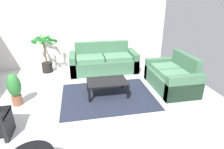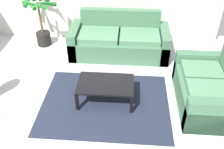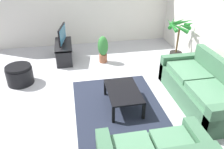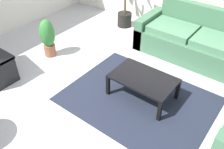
{
  "view_description": "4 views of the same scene",
  "coord_description": "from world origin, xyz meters",
  "px_view_note": "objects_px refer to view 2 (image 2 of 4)",
  "views": [
    {
      "loc": [
        -0.09,
        -3.24,
        2.21
      ],
      "look_at": [
        0.64,
        0.52,
        0.6
      ],
      "focal_mm": 29.27,
      "sensor_mm": 36.0,
      "label": 1
    },
    {
      "loc": [
        0.92,
        -2.69,
        3.09
      ],
      "look_at": [
        0.65,
        0.86,
        0.45
      ],
      "focal_mm": 41.33,
      "sensor_mm": 36.0,
      "label": 2
    },
    {
      "loc": [
        4.19,
        -0.21,
        2.82
      ],
      "look_at": [
        0.11,
        0.57,
        0.49
      ],
      "focal_mm": 37.03,
      "sensor_mm": 36.0,
      "label": 3
    },
    {
      "loc": [
        1.94,
        -1.86,
        2.64
      ],
      "look_at": [
        0.26,
        0.33,
        0.52
      ],
      "focal_mm": 39.51,
      "sensor_mm": 36.0,
      "label": 4
    }
  ],
  "objects_px": {
    "coffee_table": "(106,85)",
    "potted_palm": "(41,20)",
    "couch_loveseat": "(208,90)",
    "couch_main": "(119,41)"
  },
  "relations": [
    {
      "from": "couch_loveseat",
      "to": "potted_palm",
      "type": "bearing_deg",
      "value": 151.8
    },
    {
      "from": "couch_loveseat",
      "to": "coffee_table",
      "type": "height_order",
      "value": "couch_loveseat"
    },
    {
      "from": "coffee_table",
      "to": "potted_palm",
      "type": "distance_m",
      "value": 2.48
    },
    {
      "from": "couch_loveseat",
      "to": "potted_palm",
      "type": "distance_m",
      "value": 3.82
    },
    {
      "from": "couch_loveseat",
      "to": "coffee_table",
      "type": "relative_size",
      "value": 1.54
    },
    {
      "from": "couch_main",
      "to": "potted_palm",
      "type": "height_order",
      "value": "potted_palm"
    },
    {
      "from": "couch_main",
      "to": "potted_palm",
      "type": "xyz_separation_m",
      "value": [
        -1.78,
        0.27,
        0.33
      ]
    },
    {
      "from": "couch_main",
      "to": "coffee_table",
      "type": "bearing_deg",
      "value": -95.44
    },
    {
      "from": "couch_main",
      "to": "coffee_table",
      "type": "xyz_separation_m",
      "value": [
        -0.15,
        -1.58,
        0.02
      ]
    },
    {
      "from": "coffee_table",
      "to": "potted_palm",
      "type": "height_order",
      "value": "potted_palm"
    }
  ]
}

